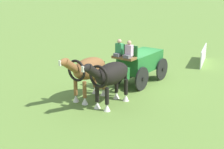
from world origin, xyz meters
TOP-DOWN VIEW (x-y plane):
  - ground_plane at (0.00, 0.00)m, footprint 220.00×220.00m
  - show_wagon at (0.17, -0.06)m, footprint 5.67×2.66m
  - draft_horse_near at (3.72, -0.59)m, footprint 3.11×1.63m
  - draft_horse_off at (3.30, -1.82)m, footprint 3.03×1.61m
  - sponsor_banner at (-5.13, 3.20)m, footprint 3.20×0.27m

SIDE VIEW (x-z plane):
  - ground_plane at x=0.00m, z-range 0.00..0.00m
  - sponsor_banner at x=-5.13m, z-range 0.00..1.10m
  - show_wagon at x=0.17m, z-range -0.15..2.50m
  - draft_horse_near at x=3.72m, z-range 0.28..2.60m
  - draft_horse_off at x=3.30m, z-range 0.29..2.64m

